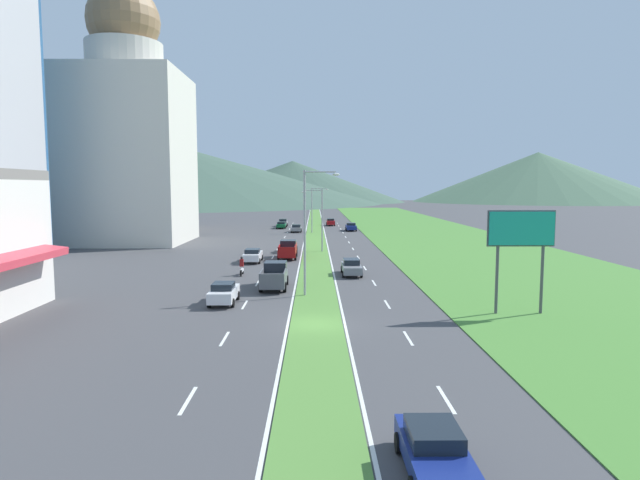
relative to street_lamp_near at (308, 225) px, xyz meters
The scene contains 53 objects.
ground_plane 10.32m from the street_lamp_near, 86.21° to the right, with size 600.00×600.00×0.00m, color #424244.
grass_median 51.59m from the street_lamp_near, 89.36° to the left, with size 3.20×240.00×0.06m, color #518438.
grass_verge_right 55.76m from the street_lamp_near, 67.57° to the left, with size 24.00×240.00×0.06m, color #477F33.
lane_dash_left_1 21.39m from the street_lamp_near, 102.64° to the right, with size 0.16×2.80×0.01m, color silver.
lane_dash_left_2 13.64m from the street_lamp_near, 111.24° to the right, with size 0.16×2.80×0.01m, color silver.
lane_dash_left_3 7.77m from the street_lamp_near, 145.57° to the right, with size 0.16×2.80×0.01m, color silver.
lane_dash_left_4 8.96m from the street_lamp_near, 129.77° to the left, with size 0.16×2.80×0.01m, color silver.
lane_dash_left_5 15.68m from the street_lamp_near, 107.94° to the left, with size 0.16×2.80×0.01m, color silver.
lane_dash_left_6 23.61m from the street_lamp_near, 101.36° to the left, with size 0.16×2.80×0.01m, color silver.
lane_dash_left_7 31.85m from the street_lamp_near, 98.29° to the left, with size 0.16×2.80×0.01m, color silver.
lane_dash_left_8 40.21m from the street_lamp_near, 96.52° to the left, with size 0.16×2.80×0.01m, color silver.
lane_dash_left_9 48.64m from the street_lamp_near, 95.37° to the left, with size 0.16×2.80×0.01m, color silver.
lane_dash_left_10 57.09m from the street_lamp_near, 94.56° to the left, with size 0.16×2.80×0.01m, color silver.
lane_dash_left_11 65.57m from the street_lamp_near, 93.97° to the left, with size 0.16×2.80×0.01m, color silver.
lane_dash_left_12 74.06m from the street_lamp_near, 93.51° to the left, with size 0.16×2.80×0.01m, color silver.
lane_dash_left_13 82.56m from the street_lamp_near, 93.15° to the left, with size 0.16×2.80×0.01m, color silver.
lane_dash_right_1 21.67m from the street_lamp_near, 74.28° to the right, with size 0.16×2.80×0.01m, color silver.
lane_dash_right_2 14.07m from the street_lamp_near, 63.99° to the right, with size 0.16×2.80×0.01m, color silver.
lane_dash_right_3 8.50m from the street_lamp_near, 28.64° to the right, with size 0.16×2.80×0.01m, color silver.
lane_dash_right_4 9.60m from the street_lamp_near, 43.75° to the left, with size 0.16×2.80×0.01m, color silver.
lane_dash_right_5 16.05m from the street_lamp_near, 67.88° to the left, with size 0.16×2.80×0.01m, color silver.
lane_dash_right_6 23.85m from the street_lamp_near, 75.84° to the left, with size 0.16×2.80×0.01m, color silver.
lane_dash_right_7 32.03m from the street_lamp_near, 79.63° to the left, with size 0.16×2.80×0.01m, color silver.
lane_dash_right_8 40.36m from the street_lamp_near, 81.84° to the left, with size 0.16×2.80×0.01m, color silver.
lane_dash_right_9 48.76m from the street_lamp_near, 83.27° to the left, with size 0.16×2.80×0.01m, color silver.
lane_dash_right_10 57.20m from the street_lamp_near, 84.28° to the left, with size 0.16×2.80×0.01m, color silver.
lane_dash_right_11 65.66m from the street_lamp_near, 85.02° to the left, with size 0.16×2.80×0.01m, color silver.
lane_dash_right_12 74.14m from the street_lamp_near, 85.60° to the left, with size 0.16×2.80×0.01m, color silver.
lane_dash_right_13 82.63m from the street_lamp_near, 86.05° to the left, with size 0.16×2.80×0.01m, color silver.
edge_line_median_left 51.60m from the street_lamp_near, 91.31° to the left, with size 0.16×240.00×0.01m, color silver.
edge_line_median_right 51.64m from the street_lamp_near, 87.40° to the left, with size 0.16×240.00×0.01m, color silver.
domed_building 49.94m from the street_lamp_near, 124.24° to the left, with size 16.99×16.99×37.77m.
midrise_colored 73.25m from the street_lamp_near, 117.24° to the left, with size 14.61×14.61×18.66m, color #9E9384.
hill_far_left 250.10m from the street_lamp_near, 108.59° to the left, with size 229.73×229.73×31.73m, color #3D5647.
hill_far_center 258.14m from the street_lamp_near, 92.61° to the left, with size 124.42×124.42×22.67m, color #3D5647.
hill_far_right 287.28m from the street_lamp_near, 64.09° to the left, with size 138.26×138.26×27.61m, color #47664C.
street_lamp_near is the anchor object (origin of this frame).
street_lamp_mid 28.09m from the street_lamp_near, 87.70° to the left, with size 2.72×0.39×8.09m.
street_lamp_far 56.04m from the street_lamp_near, 89.64° to the left, with size 3.08×0.41×8.24m.
billboard_roadside 15.23m from the street_lamp_near, 23.63° to the right, with size 4.45×0.28×6.88m.
car_0 74.84m from the street_lamp_near, 86.97° to the left, with size 1.88×4.23×1.53m.
car_1 20.19m from the street_lamp_near, 109.16° to the left, with size 1.94×4.65×1.50m.
car_2 61.47m from the street_lamp_near, 83.04° to the left, with size 2.04×4.56×1.52m.
car_3 8.15m from the street_lamp_near, 156.16° to the right, with size 1.86×4.11×1.54m.
car_4 72.69m from the street_lamp_near, 94.92° to the left, with size 1.89×4.72×1.60m.
car_5 58.18m from the street_lamp_near, 92.88° to the left, with size 1.94×4.21×1.42m.
car_6 26.36m from the street_lamp_near, 81.17° to the right, with size 1.89×4.13×1.39m.
car_7 28.39m from the street_lamp_near, 95.75° to the left, with size 2.03×4.03×1.52m.
car_8 11.55m from the street_lamp_near, 67.74° to the left, with size 1.88×4.75×1.52m.
car_9 67.32m from the street_lamp_near, 95.35° to the left, with size 1.87×4.55×1.37m.
pickup_truck_0 6.35m from the street_lamp_near, 130.28° to the left, with size 2.18×5.40×2.00m.
pickup_truck_1 22.49m from the street_lamp_near, 97.03° to the left, with size 2.18×5.40×2.00m.
motorcycle_rider 12.56m from the street_lamp_near, 123.72° to the left, with size 0.36×2.00×1.80m.
Camera 1 is at (-0.10, -31.75, 8.39)m, focal length 29.88 mm.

